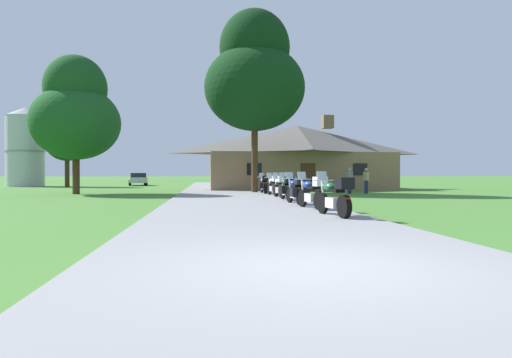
% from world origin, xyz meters
% --- Properties ---
extents(ground_plane, '(500.00, 500.00, 0.00)m').
position_xyz_m(ground_plane, '(0.00, 20.00, 0.00)').
color(ground_plane, '#42752D').
extents(asphalt_driveway, '(6.40, 80.00, 0.06)m').
position_xyz_m(asphalt_driveway, '(0.00, 18.00, 0.03)').
color(asphalt_driveway, gray).
rests_on(asphalt_driveway, ground).
extents(motorcycle_green_nearest_to_camera, '(0.76, 2.08, 1.30)m').
position_xyz_m(motorcycle_green_nearest_to_camera, '(2.22, 6.39, 0.62)').
color(motorcycle_green_nearest_to_camera, black).
rests_on(motorcycle_green_nearest_to_camera, asphalt_driveway).
extents(motorcycle_blue_second_in_row, '(0.82, 2.07, 1.30)m').
position_xyz_m(motorcycle_blue_second_in_row, '(2.24, 9.15, 0.62)').
color(motorcycle_blue_second_in_row, black).
rests_on(motorcycle_blue_second_in_row, asphalt_driveway).
extents(motorcycle_blue_third_in_row, '(0.83, 2.08, 1.30)m').
position_xyz_m(motorcycle_blue_third_in_row, '(2.16, 11.42, 0.61)').
color(motorcycle_blue_third_in_row, black).
rests_on(motorcycle_blue_third_in_row, asphalt_driveway).
extents(motorcycle_green_fourth_in_row, '(0.73, 2.08, 1.30)m').
position_xyz_m(motorcycle_green_fourth_in_row, '(2.23, 13.94, 0.61)').
color(motorcycle_green_fourth_in_row, black).
rests_on(motorcycle_green_fourth_in_row, asphalt_driveway).
extents(motorcycle_white_fifth_in_row, '(0.66, 2.08, 1.30)m').
position_xyz_m(motorcycle_white_fifth_in_row, '(2.30, 16.31, 0.62)').
color(motorcycle_white_fifth_in_row, black).
rests_on(motorcycle_white_fifth_in_row, asphalt_driveway).
extents(motorcycle_white_sixth_in_row, '(0.71, 2.08, 1.30)m').
position_xyz_m(motorcycle_white_sixth_in_row, '(2.32, 18.55, 0.62)').
color(motorcycle_white_sixth_in_row, black).
rests_on(motorcycle_white_sixth_in_row, asphalt_driveway).
extents(motorcycle_silver_farthest_in_row, '(0.73, 2.08, 1.30)m').
position_xyz_m(motorcycle_silver_farthest_in_row, '(2.15, 21.19, 0.61)').
color(motorcycle_silver_farthest_in_row, black).
rests_on(motorcycle_silver_farthest_in_row, asphalt_driveway).
extents(stone_lodge, '(15.49, 8.26, 6.28)m').
position_xyz_m(stone_lodge, '(6.16, 30.01, 2.77)').
color(stone_lodge, '#896B4C').
rests_on(stone_lodge, ground).
extents(bystander_tan_shirt_near_lodge, '(0.46, 0.39, 1.67)m').
position_xyz_m(bystander_tan_shirt_near_lodge, '(8.85, 21.24, 0.93)').
color(bystander_tan_shirt_near_lodge, navy).
rests_on(bystander_tan_shirt_near_lodge, ground).
extents(bystander_gray_shirt_beside_signpost, '(0.51, 0.35, 1.69)m').
position_xyz_m(bystander_gray_shirt_beside_signpost, '(7.77, 21.36, 0.95)').
color(bystander_gray_shirt_beside_signpost, navy).
rests_on(bystander_gray_shirt_beside_signpost, ground).
extents(tree_by_lodge_front, '(6.79, 6.79, 12.35)m').
position_xyz_m(tree_by_lodge_front, '(1.77, 23.22, 7.90)').
color(tree_by_lodge_front, '#422D19').
rests_on(tree_by_lodge_front, ground).
extents(tree_left_near, '(5.52, 5.52, 8.81)m').
position_xyz_m(tree_left_near, '(-9.71, 22.74, 5.19)').
color(tree_left_near, '#422D19').
rests_on(tree_left_near, ground).
extents(tree_left_far, '(4.01, 4.01, 7.41)m').
position_xyz_m(tree_left_far, '(-15.32, 38.91, 4.76)').
color(tree_left_far, '#422D19').
rests_on(tree_left_far, ground).
extents(metal_silo_distant, '(3.77, 3.77, 8.17)m').
position_xyz_m(metal_silo_distant, '(-20.14, 41.05, 4.09)').
color(metal_silo_distant, '#B2B7BC').
rests_on(metal_silo_distant, ground).
extents(parked_silver_suv_far_left, '(2.71, 4.87, 1.40)m').
position_xyz_m(parked_silver_suv_far_left, '(-9.14, 43.32, 0.78)').
color(parked_silver_suv_far_left, '#ADAFB7').
rests_on(parked_silver_suv_far_left, ground).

